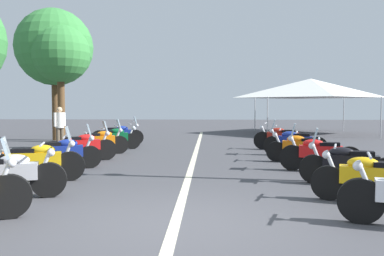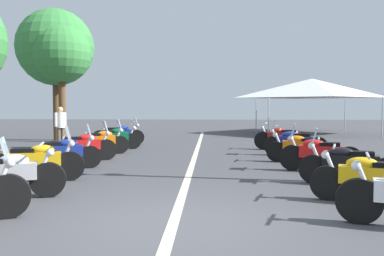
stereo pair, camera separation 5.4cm
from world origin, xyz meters
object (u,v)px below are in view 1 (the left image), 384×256
Objects in this scene: motorcycle_right_row_6 at (282,137)px; bystander_1 at (60,124)px; event_tent at (310,88)px; motorcycle_left_row_2 at (36,161)px; motorcycle_right_row_5 at (294,142)px; motorcycle_left_row_1 at (5,174)px; traffic_cone_2 at (3,163)px; motorcycle_left_row_4 at (81,146)px; motorcycle_right_row_4 at (301,147)px; motorcycle_left_row_6 at (113,138)px; motorcycle_left_row_7 at (118,134)px; motorcycle_right_row_1 at (373,177)px; motorcycle_left_row_5 at (100,141)px; motorcycle_right_row_3 at (319,153)px; motorcycle_right_row_2 at (349,163)px; motorcycle_left_row_3 at (62,152)px; roadside_tree_0 at (54,48)px; roadside_tree_2 at (60,54)px.

bystander_1 is at bearing 14.94° from motorcycle_right_row_6.
bystander_1 is 0.25× the size of event_tent.
motorcycle_left_row_2 is 8.24m from motorcycle_right_row_5.
motorcycle_left_row_1 is 2.88m from traffic_cone_2.
motorcycle_left_row_4 is at bearing 74.13° from motorcycle_left_row_2.
traffic_cone_2 is at bearing 29.89° from motorcycle_right_row_4.
motorcycle_left_row_7 is at bearing 75.67° from motorcycle_left_row_6.
motorcycle_right_row_5 is at bearing -71.83° from motorcycle_right_row_1.
motorcycle_left_row_5 is at bearing 136.74° from event_tent.
motorcycle_right_row_4 is at bearing -169.24° from bystander_1.
motorcycle_right_row_3 is at bearing 105.84° from motorcycle_right_row_4.
motorcycle_right_row_4 is at bearing 10.29° from motorcycle_left_row_2.
motorcycle_left_row_3 is at bearing 0.46° from motorcycle_right_row_2.
event_tent is at bearing -88.69° from motorcycle_right_row_3.
motorcycle_left_row_2 is at bearing -114.57° from motorcycle_left_row_5.
roadside_tree_0 is (3.48, 1.51, 3.44)m from bystander_1.
motorcycle_left_row_6 is 2.25m from bystander_1.
roadside_tree_0 is 1.16× the size of roadside_tree_2.
motorcycle_right_row_3 is (-3.23, -6.53, 0.01)m from motorcycle_left_row_5.
motorcycle_left_row_1 reaches higher than motorcycle_right_row_4.
motorcycle_right_row_3 is at bearing 107.17° from motorcycle_right_row_6.
motorcycle_left_row_4 is at bearing 12.81° from motorcycle_right_row_4.
traffic_cone_2 is at bearing 8.40° from motorcycle_right_row_2.
motorcycle_right_row_5 is (3.15, -6.70, 0.01)m from motorcycle_left_row_3.
roadside_tree_0 is at bearing -3.81° from motorcycle_right_row_6.
motorcycle_left_row_7 reaches higher than motorcycle_left_row_3.
motorcycle_right_row_6 is at bearing 159.91° from event_tent.
motorcycle_right_row_4 is (-1.63, -6.44, -0.01)m from motorcycle_left_row_5.
motorcycle_right_row_6 is (8.20, 0.09, 0.02)m from motorcycle_right_row_1.
traffic_cone_2 is at bearing -131.40° from motorcycle_left_row_5.
motorcycle_right_row_2 is at bearing -64.33° from motorcycle_left_row_6.
motorcycle_left_row_2 is 0.34× the size of roadside_tree_0.
motorcycle_right_row_3 reaches higher than motorcycle_right_row_5.
motorcycle_right_row_2 is 6.62m from motorcycle_right_row_6.
bystander_1 is at bearing -164.58° from motorcycle_left_row_7.
motorcycle_left_row_2 is 1.52m from traffic_cone_2.
motorcycle_right_row_3 is 0.33× the size of roadside_tree_0.
event_tent is (13.35, -9.72, 2.19)m from motorcycle_left_row_3.
motorcycle_left_row_6 is 6.38m from motorcycle_right_row_6.
motorcycle_right_row_2 reaches higher than motorcycle_right_row_1.
roadside_tree_0 is (8.57, 10.12, 3.91)m from motorcycle_right_row_3.
motorcycle_left_row_2 is at bearing -106.81° from motorcycle_left_row_7.
event_tent is (13.40, -3.04, 2.18)m from motorcycle_right_row_3.
roadside_tree_0 reaches higher than roadside_tree_2.
roadside_tree_2 reaches higher than bystander_1.
bystander_1 is (5.09, 8.62, 0.47)m from motorcycle_right_row_3.
motorcycle_right_row_6 is (-1.48, -6.54, 0.00)m from motorcycle_left_row_7.
event_tent is (10.17, -9.57, 2.19)m from motorcycle_left_row_5.
traffic_cone_2 is (-0.80, 7.81, -0.18)m from motorcycle_right_row_3.
motorcycle_left_row_7 is (9.68, 0.16, 0.01)m from motorcycle_left_row_1.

